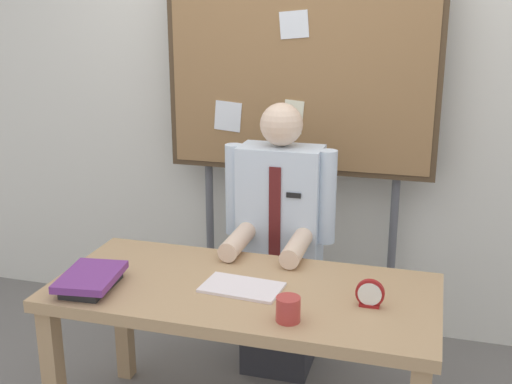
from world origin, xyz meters
TOP-DOWN VIEW (x-y plane):
  - back_wall at (0.00, 1.20)m, footprint 6.40×0.08m
  - desk at (0.00, 0.00)m, footprint 1.57×0.72m
  - person at (0.00, 0.61)m, footprint 0.55×0.56m
  - bulletin_board at (-0.00, 0.99)m, footprint 1.44×0.09m
  - book_stack at (-0.59, -0.18)m, footprint 0.25×0.33m
  - open_notebook at (-0.00, -0.02)m, footprint 0.33×0.22m
  - desk_clock at (0.51, -0.03)m, footprint 0.11×0.04m
  - coffee_mug at (0.24, -0.23)m, footprint 0.09×0.09m

SIDE VIEW (x-z plane):
  - desk at x=0.00m, z-range 0.27..0.99m
  - person at x=0.00m, z-range -0.05..1.34m
  - open_notebook at x=0.00m, z-range 0.72..0.74m
  - book_stack at x=-0.59m, z-range 0.73..0.79m
  - coffee_mug at x=0.24m, z-range 0.72..0.82m
  - desk_clock at x=0.51m, z-range 0.72..0.83m
  - back_wall at x=0.00m, z-range 0.00..2.70m
  - bulletin_board at x=0.00m, z-range 0.45..2.53m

